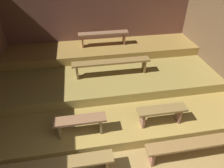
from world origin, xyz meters
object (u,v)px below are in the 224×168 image
Objects in this scene: bench_floor_right at (204,143)px; bench_lower_right at (162,112)px; bench_floor_left at (47,167)px; bench_middle_center at (111,63)px; bench_upper_center at (103,35)px; bench_lower_left at (80,122)px.

bench_lower_right reaches higher than bench_floor_right.
bench_lower_right is at bearing 130.04° from bench_floor_right.
bench_floor_right is at bearing 0.00° from bench_floor_left.
bench_floor_right is 2.86m from bench_middle_center.
bench_upper_center is at bearing 104.82° from bench_lower_right.
bench_middle_center reaches higher than bench_lower_left.
bench_floor_left is 2.20× the size of bench_lower_left.
bench_floor_right is at bearing -17.49° from bench_lower_left.
bench_lower_left and bench_lower_right have the same top height.
bench_lower_right is at bearing 0.00° from bench_lower_left.
bench_floor_left is 2.45m from bench_lower_right.
bench_upper_center is at bearing 68.12° from bench_floor_left.
bench_floor_left is 2.94m from bench_floor_right.
bench_floor_left is at bearing 180.00° from bench_floor_right.
bench_upper_center reaches higher than bench_lower_right.
bench_lower_right is at bearing -75.18° from bench_upper_center.
bench_floor_left is at bearing -130.04° from bench_lower_left.
bench_lower_right is at bearing -65.24° from bench_middle_center.
bench_floor_left is at bearing -122.26° from bench_middle_center.
bench_floor_left is 2.93m from bench_middle_center.
bench_floor_left is 0.98m from bench_lower_left.
bench_lower_right is 0.51× the size of bench_middle_center.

